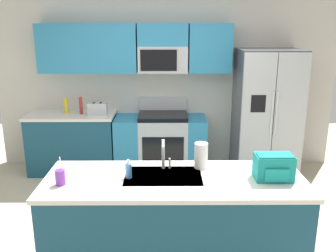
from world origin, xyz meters
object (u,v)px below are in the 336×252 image
sink_faucet (164,152)px  drink_cup_purple (60,177)px  range_oven (161,143)px  pepper_mill (81,106)px  refrigerator (266,113)px  soap_dispenser (128,170)px  paper_towel_roll (201,155)px  bottle_yellow (66,106)px  toaster (98,109)px  backpack (274,167)px

sink_faucet → drink_cup_purple: 0.92m
range_oven → sink_faucet: (0.06, -2.15, 0.62)m
pepper_mill → sink_faucet: sink_faucet is taller
refrigerator → pepper_mill: (-2.74, 0.07, 0.10)m
soap_dispenser → paper_towel_roll: bearing=19.5°
drink_cup_purple → bottle_yellow: bearing=103.6°
refrigerator → paper_towel_roll: bearing=-119.7°
pepper_mill → bottle_yellow: 0.23m
sink_faucet → paper_towel_roll: sink_faucet is taller
range_oven → toaster: (-0.92, -0.05, 0.55)m
refrigerator → range_oven: bearing=177.4°
range_oven → refrigerator: 1.64m
range_oven → sink_faucet: 2.24m
bottle_yellow → range_oven: bearing=-1.1°
pepper_mill → drink_cup_purple: bearing=-81.4°
sink_faucet → backpack: bearing=-13.3°
sink_faucet → paper_towel_roll: bearing=7.6°
toaster → backpack: bearing=-50.3°
drink_cup_purple → toaster: bearing=92.8°
pepper_mill → paper_towel_roll: bearing=-53.0°
range_oven → sink_faucet: sink_faucet is taller
refrigerator → backpack: bearing=-103.6°
toaster → soap_dispenser: bearing=-73.5°
refrigerator → drink_cup_purple: bearing=-134.6°
pepper_mill → backpack: (2.18, -2.37, -0.01)m
drink_cup_purple → pepper_mill: bearing=98.6°
bottle_yellow → paper_towel_roll: (1.81, -2.13, 0.00)m
soap_dispenser → paper_towel_roll: 0.69m
sink_faucet → paper_towel_roll: 0.35m
soap_dispenser → bottle_yellow: bearing=116.1°
refrigerator → pepper_mill: 2.74m
bottle_yellow → soap_dispenser: size_ratio=1.38×
drink_cup_purple → soap_dispenser: bearing=13.5°
pepper_mill → soap_dispenser: pepper_mill is taller
sink_faucet → bottle_yellow: bearing=123.9°
toaster → bottle_yellow: bearing=170.5°
sink_faucet → pepper_mill: bearing=120.0°
pepper_mill → backpack: pepper_mill is taller
soap_dispenser → refrigerator: bearing=51.4°
soap_dispenser → drink_cup_purple: bearing=-166.5°
pepper_mill → soap_dispenser: 2.51m
bottle_yellow → sink_faucet: bearing=-56.1°
range_oven → drink_cup_purple: drink_cup_purple is taller
paper_towel_roll → backpack: size_ratio=0.75×
soap_dispenser → backpack: (1.25, -0.04, 0.05)m
paper_towel_roll → toaster: bearing=122.9°
bottle_yellow → backpack: 3.40m
pepper_mill → range_oven: bearing=0.1°
toaster → sink_faucet: 2.32m
refrigerator → paper_towel_roll: refrigerator is taller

